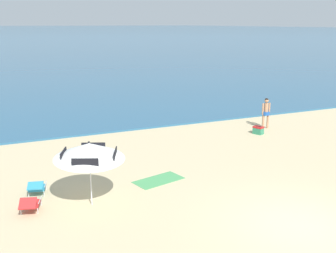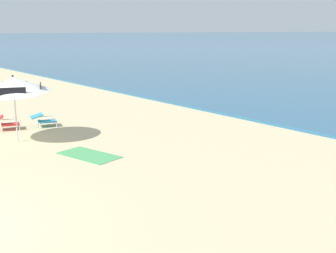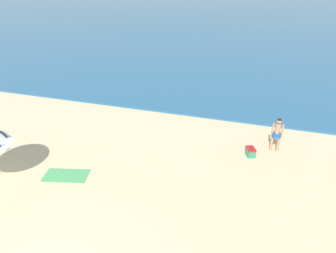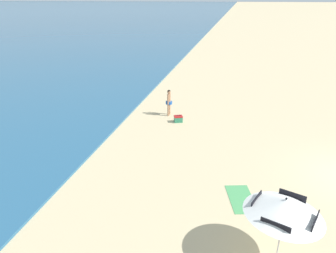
{
  "view_description": "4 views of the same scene",
  "coord_description": "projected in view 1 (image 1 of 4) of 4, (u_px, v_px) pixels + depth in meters",
  "views": [
    {
      "loc": [
        -7.7,
        -7.95,
        5.57
      ],
      "look_at": [
        -0.36,
        8.46,
        0.97
      ],
      "focal_mm": 43.41,
      "sensor_mm": 36.0,
      "label": 1
    },
    {
      "loc": [
        7.88,
        -0.53,
        3.43
      ],
      "look_at": [
        -0.99,
        6.57,
        0.82
      ],
      "focal_mm": 45.3,
      "sensor_mm": 36.0,
      "label": 2
    },
    {
      "loc": [
        4.42,
        -2.89,
        7.17
      ],
      "look_at": [
        0.88,
        8.58,
        0.91
      ],
      "focal_mm": 30.21,
      "sensor_mm": 36.0,
      "label": 3
    },
    {
      "loc": [
        -12.63,
        5.38,
        7.07
      ],
      "look_at": [
        0.54,
        8.29,
        1.46
      ],
      "focal_mm": 33.76,
      "sensor_mm": 36.0,
      "label": 4
    }
  ],
  "objects": [
    {
      "name": "beach_towel",
      "position": [
        159.0,
        180.0,
        14.78
      ],
      "size": [
        1.97,
        1.31,
        0.01
      ],
      "primitive_type": "cube",
      "rotation": [
        0.0,
        0.0,
        4.96
      ],
      "color": "#4C9E5B",
      "rests_on": "ground"
    },
    {
      "name": "lounge_chair_under_umbrella",
      "position": [
        37.0,
        187.0,
        13.46
      ],
      "size": [
        0.72,
        0.96,
        0.5
      ],
      "color": "teal",
      "rests_on": "ground"
    },
    {
      "name": "ground_plane",
      "position": [
        302.0,
        226.0,
        11.45
      ],
      "size": [
        800.0,
        800.0,
        0.0
      ],
      "primitive_type": "plane",
      "color": "#CCB78C"
    },
    {
      "name": "cooler_box",
      "position": [
        258.0,
        130.0,
        20.91
      ],
      "size": [
        0.51,
        0.59,
        0.43
      ],
      "color": "#2D7F5B",
      "rests_on": "ground"
    },
    {
      "name": "person_standing_near_shore",
      "position": [
        266.0,
        111.0,
        21.84
      ],
      "size": [
        0.49,
        0.41,
        1.66
      ],
      "color": "tan",
      "rests_on": "ground"
    },
    {
      "name": "beach_umbrella_striped_main",
      "position": [
        89.0,
        151.0,
        12.37
      ],
      "size": [
        2.47,
        2.5,
        2.11
      ],
      "color": "silver",
      "rests_on": "ground"
    },
    {
      "name": "lounge_chair_beside_umbrella",
      "position": [
        30.0,
        204.0,
        12.24
      ],
      "size": [
        0.76,
        1.0,
        0.52
      ],
      "color": "red",
      "rests_on": "ground"
    }
  ]
}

